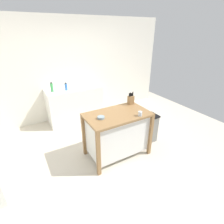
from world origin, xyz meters
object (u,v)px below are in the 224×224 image
Objects in this scene: kitchen_island at (117,132)px; bottle_dish_soap at (66,87)px; trash_bin at (148,128)px; drinking_cup at (140,114)px; bottle_spray_cleaner at (52,87)px; bowl_stoneware_deep at (101,117)px; sink_faucet at (71,82)px; knife_block at (131,100)px.

bottle_dish_soap reaches higher than kitchen_island.
drinking_cup is at bearing -149.59° from trash_bin.
kitchen_island is 6.26× the size of bottle_dish_soap.
trash_bin is at bearing -53.20° from bottle_dish_soap.
bottle_dish_soap is at bearing -9.86° from bottle_spray_cleaner.
sink_faucet is at bearing 86.32° from bowl_stoneware_deep.
kitchen_island is 13.81× the size of drinking_cup.
knife_block is 2.06× the size of bowl_stoneware_deep.
trash_bin is at bearing -47.63° from bottle_spray_cleaner.
trash_bin is 2.20m from bottle_dish_soap.
knife_block reaches higher than drinking_cup.
kitchen_island is 2.00m from bottle_spray_cleaner.
drinking_cup reaches higher than trash_bin.
trash_bin is 2.45m from bottle_spray_cleaner.
kitchen_island is at bearing -177.26° from trash_bin.
knife_block reaches higher than sink_faucet.
trash_bin is 3.36× the size of bottle_dish_soap.
bowl_stoneware_deep is at bearing -161.97° from knife_block.
drinking_cup is at bearing -21.70° from bowl_stoneware_deep.
bottle_dish_soap is at bearing -132.01° from sink_faucet.
knife_block is 0.86m from bowl_stoneware_deep.
bottle_dish_soap reaches higher than bowl_stoneware_deep.
drinking_cup is 0.13× the size of trash_bin.
bottle_spray_cleaner is at bearing 113.02° from kitchen_island.
sink_faucet is at bearing 103.07° from drinking_cup.
bowl_stoneware_deep is 0.65× the size of bottle_dish_soap.
bottle_spray_cleaner reaches higher than kitchen_island.
knife_block is at bearing -68.07° from sink_faucet.
bottle_spray_cleaner reaches higher than drinking_cup.
drinking_cup is 0.45× the size of bottle_dish_soap.
bowl_stoneware_deep is (-0.81, -0.26, -0.07)m from knife_block.
drinking_cup is 2.12m from bottle_dish_soap.
bottle_spray_cleaner reaches higher than trash_bin.
bottle_spray_cleaner reaches higher than sink_faucet.
sink_faucet reaches higher than drinking_cup.
bottle_dish_soap is (-0.08, 1.73, 0.09)m from bowl_stoneware_deep.
bowl_stoneware_deep is 0.19× the size of trash_bin.
bowl_stoneware_deep is at bearing -93.68° from sink_faucet.
trash_bin is at bearing 2.74° from kitchen_island.
kitchen_island is 9.56× the size of bowl_stoneware_deep.
bottle_spray_cleaner is (-1.22, 1.52, 0.04)m from knife_block.
drinking_cup is at bearing -62.79° from bottle_spray_cleaner.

